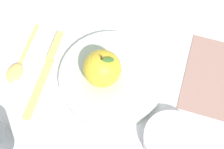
{
  "coord_description": "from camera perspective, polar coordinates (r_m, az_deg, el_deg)",
  "views": [
    {
      "loc": [
        0.16,
        -0.28,
        0.61
      ],
      "look_at": [
        0.01,
        -0.01,
        0.02
      ],
      "focal_mm": 50.53,
      "sensor_mm": 36.0,
      "label": 1
    }
  ],
  "objects": [
    {
      "name": "ground_plane",
      "position": [
        0.68,
        -0.64,
        0.48
      ],
      "size": [
        2.4,
        2.4,
        0.0
      ],
      "primitive_type": "plane",
      "color": "silver"
    },
    {
      "name": "dinner_plate",
      "position": [
        0.67,
        -0.0,
        -0.35
      ],
      "size": [
        0.23,
        0.23,
        0.02
      ],
      "color": "#B2C6B2",
      "rests_on": "ground_plane"
    },
    {
      "name": "apple",
      "position": [
        0.62,
        -1.43,
        0.93
      ],
      "size": [
        0.08,
        0.08,
        0.09
      ],
      "color": "gold",
      "rests_on": "dinner_plate"
    },
    {
      "name": "side_bowl",
      "position": [
        0.62,
        10.65,
        -11.32
      ],
      "size": [
        0.11,
        0.11,
        0.03
      ],
      "color": "silver",
      "rests_on": "ground_plane"
    },
    {
      "name": "knife",
      "position": [
        0.7,
        -11.49,
        1.84
      ],
      "size": [
        0.06,
        0.22,
        0.01
      ],
      "color": "#D8B766",
      "rests_on": "ground_plane"
    },
    {
      "name": "spoon",
      "position": [
        0.71,
        -16.71,
        1.39
      ],
      "size": [
        0.06,
        0.16,
        0.01
      ],
      "color": "#D8B766",
      "rests_on": "ground_plane"
    },
    {
      "name": "linen_napkin",
      "position": [
        0.71,
        17.46,
        -0.21
      ],
      "size": [
        0.14,
        0.21,
        0.0
      ],
      "primitive_type": "cube",
      "rotation": [
        0.0,
        0.0,
        3.32
      ],
      "color": "gray",
      "rests_on": "ground_plane"
    }
  ]
}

